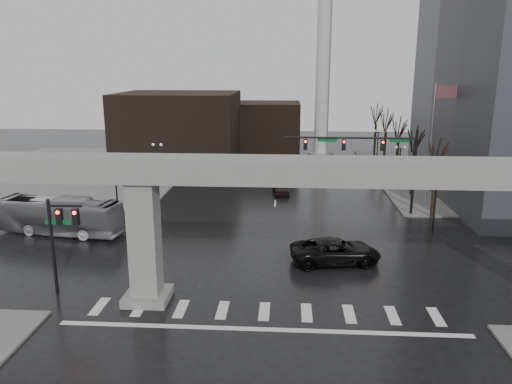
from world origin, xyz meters
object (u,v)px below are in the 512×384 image
(pickup_truck, at_px, (335,251))
(signal_mast_arm, at_px, (373,153))
(far_car, at_px, (281,187))
(city_bus, at_px, (59,216))

(pickup_truck, bearing_deg, signal_mast_arm, -28.91)
(signal_mast_arm, distance_m, far_car, 12.27)
(city_bus, bearing_deg, far_car, -40.94)
(signal_mast_arm, bearing_deg, pickup_truck, -109.42)
(pickup_truck, height_order, far_car, pickup_truck)
(pickup_truck, distance_m, city_bus, 22.82)
(signal_mast_arm, height_order, city_bus, signal_mast_arm)
(signal_mast_arm, bearing_deg, city_bus, -164.65)
(signal_mast_arm, xyz_separation_m, far_car, (-8.49, 7.23, -5.13))
(signal_mast_arm, distance_m, pickup_truck, 13.93)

